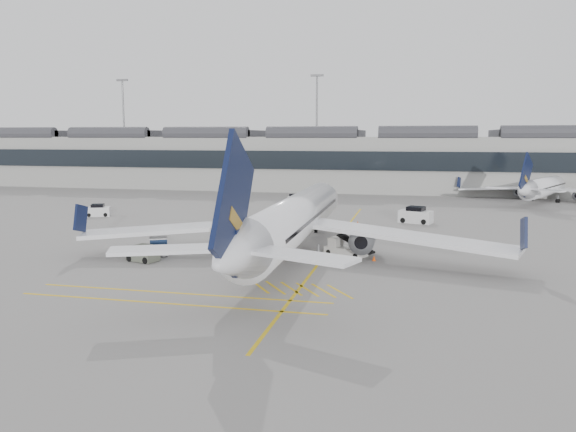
% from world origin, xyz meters
% --- Properties ---
extents(ground, '(220.00, 220.00, 0.00)m').
position_xyz_m(ground, '(0.00, 0.00, 0.00)').
color(ground, gray).
rests_on(ground, ground).
extents(terminal, '(200.00, 20.45, 12.40)m').
position_xyz_m(terminal, '(0.00, 71.93, 6.14)').
color(terminal, '#9E9E99').
rests_on(terminal, ground).
extents(light_masts, '(113.00, 0.60, 25.45)m').
position_xyz_m(light_masts, '(-1.67, 86.00, 14.49)').
color(light_masts, slate).
rests_on(light_masts, ground).
extents(apron_markings, '(0.25, 60.00, 0.01)m').
position_xyz_m(apron_markings, '(10.00, 10.00, 0.01)').
color(apron_markings, gold).
rests_on(apron_markings, ground).
extents(airliner_main, '(39.95, 43.63, 11.60)m').
position_xyz_m(airliner_main, '(7.15, 3.82, 3.41)').
color(airliner_main, white).
rests_on(airliner_main, ground).
extents(airliner_far, '(27.59, 30.43, 8.77)m').
position_xyz_m(airliner_far, '(40.48, 57.77, 2.58)').
color(airliner_far, white).
rests_on(airliner_far, ground).
extents(belt_loader, '(4.96, 3.21, 1.98)m').
position_xyz_m(belt_loader, '(11.81, 5.73, 0.58)').
color(belt_loader, silver).
rests_on(belt_loader, ground).
extents(baggage_cart_a, '(2.12, 1.93, 1.83)m').
position_xyz_m(baggage_cart_a, '(1.52, 6.44, 0.98)').
color(baggage_cart_a, gray).
rests_on(baggage_cart_a, ground).
extents(baggage_cart_b, '(2.09, 1.79, 2.02)m').
position_xyz_m(baggage_cart_b, '(2.35, 4.97, 1.08)').
color(baggage_cart_b, gray).
rests_on(baggage_cart_b, ground).
extents(baggage_cart_c, '(2.09, 1.92, 1.79)m').
position_xyz_m(baggage_cart_c, '(0.17, 9.77, 0.96)').
color(baggage_cart_c, gray).
rests_on(baggage_cart_c, ground).
extents(baggage_cart_d, '(2.16, 2.02, 1.79)m').
position_xyz_m(baggage_cart_d, '(-5.11, 1.22, 0.96)').
color(baggage_cart_d, gray).
rests_on(baggage_cart_d, ground).
extents(ramp_agent_a, '(0.75, 0.84, 1.92)m').
position_xyz_m(ramp_agent_a, '(5.96, 7.47, 0.96)').
color(ramp_agent_a, '#FF590D').
rests_on(ramp_agent_a, ground).
extents(ramp_agent_b, '(1.10, 1.08, 1.78)m').
position_xyz_m(ramp_agent_b, '(6.27, 3.06, 0.89)').
color(ramp_agent_b, orange).
rests_on(ramp_agent_b, ground).
extents(pushback_tug, '(3.03, 2.31, 1.50)m').
position_xyz_m(pushback_tug, '(-5.55, -1.01, 0.67)').
color(pushback_tug, '#585D4F').
rests_on(pushback_tug, ground).
extents(safety_cone_nose, '(0.40, 0.40, 0.55)m').
position_xyz_m(safety_cone_nose, '(11.19, 23.84, 0.27)').
color(safety_cone_nose, '#F24C0A').
rests_on(safety_cone_nose, ground).
extents(safety_cone_engine, '(0.34, 0.34, 0.47)m').
position_xyz_m(safety_cone_engine, '(14.69, 3.76, 0.24)').
color(safety_cone_engine, '#F24C0A').
rests_on(safety_cone_engine, ground).
extents(service_van_left, '(3.70, 2.76, 1.71)m').
position_xyz_m(service_van_left, '(-25.24, 23.92, 0.76)').
color(service_van_left, silver).
rests_on(service_van_left, ground).
extents(service_van_mid, '(1.91, 3.38, 1.67)m').
position_xyz_m(service_van_mid, '(-1.43, 44.91, 0.75)').
color(service_van_mid, silver).
rests_on(service_van_mid, ground).
extents(service_van_right, '(4.57, 3.27, 2.12)m').
position_xyz_m(service_van_right, '(18.31, 27.58, 0.95)').
color(service_van_right, silver).
rests_on(service_van_right, ground).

